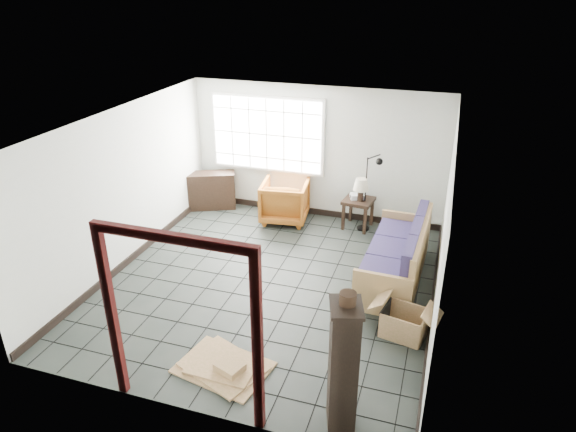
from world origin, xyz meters
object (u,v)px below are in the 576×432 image
(futon_sofa, at_px, (399,259))
(tall_shelf, at_px, (343,366))
(side_table, at_px, (358,204))
(armchair, at_px, (285,199))

(futon_sofa, xyz_separation_m, tall_shelf, (-0.23, -3.17, 0.42))
(side_table, height_order, tall_shelf, tall_shelf)
(futon_sofa, xyz_separation_m, side_table, (-0.97, 1.63, 0.13))
(armchair, relative_size, side_table, 1.49)
(armchair, height_order, tall_shelf, tall_shelf)
(futon_sofa, bearing_deg, tall_shelf, -91.71)
(side_table, bearing_deg, tall_shelf, -81.29)
(armchair, height_order, side_table, armchair)
(futon_sofa, relative_size, tall_shelf, 1.48)
(futon_sofa, bearing_deg, armchair, 150.24)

